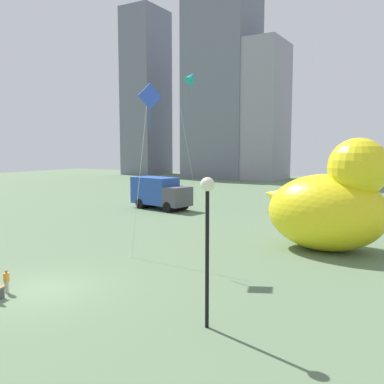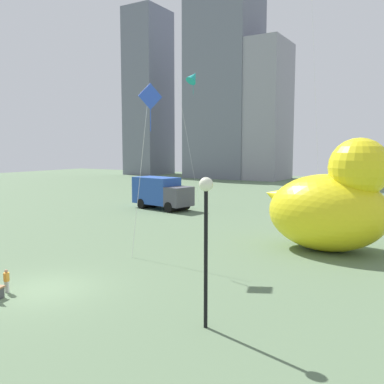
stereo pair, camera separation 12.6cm
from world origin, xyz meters
name	(u,v)px [view 1 (the left image)]	position (x,y,z in m)	size (l,w,h in m)	color
ground_plane	(43,290)	(0.00, 0.00, 0.00)	(140.00, 140.00, 0.00)	#5B7353
person_child	(7,280)	(-0.89, -0.94, 0.50)	(0.22, 0.22, 0.91)	silver
giant_inflatable_duck	(332,203)	(8.23, 12.14, 2.57)	(7.28, 4.67, 6.03)	yellow
lamppost	(207,218)	(7.15, 0.24, 3.42)	(0.43, 0.43, 4.65)	black
box_truck	(160,193)	(-8.52, 20.11, 1.44)	(6.03, 3.31, 2.85)	#264CA5
city_skyline	(331,80)	(-2.88, 60.39, 16.52)	(86.81, 15.23, 39.57)	slate
kite_teal	(192,77)	(-8.79, 26.17, 12.52)	(2.52, 2.26, 13.32)	silver
kite_blue	(149,102)	(0.63, 6.23, 7.74)	(1.07, 1.46, 8.66)	silver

